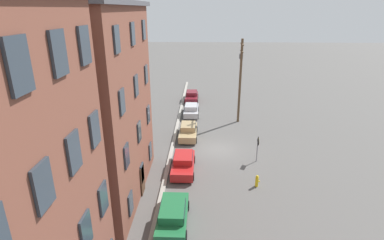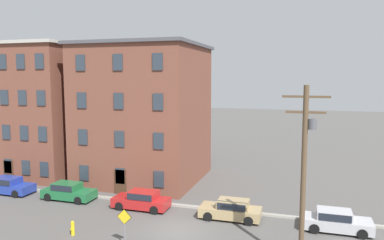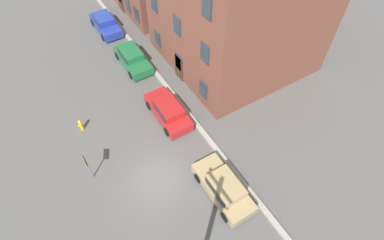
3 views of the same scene
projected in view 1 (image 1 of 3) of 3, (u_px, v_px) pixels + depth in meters
The scene contains 11 objects.
ground_plane at pixel (218, 149), 29.33m from camera, with size 200.00×200.00×0.00m, color #565451.
kerb_strip at pixel (172, 148), 29.46m from camera, with size 56.00×0.36×0.16m, color #9E998E.
apartment_midblock at pixel (59, 106), 20.34m from camera, with size 11.40×11.22×13.44m.
car_green at pixel (173, 215), 18.87m from camera, with size 4.40×1.92×1.43m.
car_red at pixel (183, 162), 25.28m from camera, with size 4.40×1.92×1.43m.
car_tan at pixel (188, 130), 31.92m from camera, with size 4.40×1.92×1.43m.
car_silver at pixel (191, 109), 38.56m from camera, with size 4.40×1.92×1.43m.
car_maroon at pixel (192, 96), 44.57m from camera, with size 4.40×1.92×1.43m.
caution_sign at pixel (258, 145), 26.50m from camera, with size 0.97×0.08×2.43m.
utility_pole at pixel (240, 77), 34.70m from camera, with size 2.40×0.44×9.84m.
fire_hydrant at pixel (257, 181), 23.08m from camera, with size 0.24×0.34×0.96m.
Camera 1 is at (-26.55, 1.56, 12.95)m, focal length 28.00 mm.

